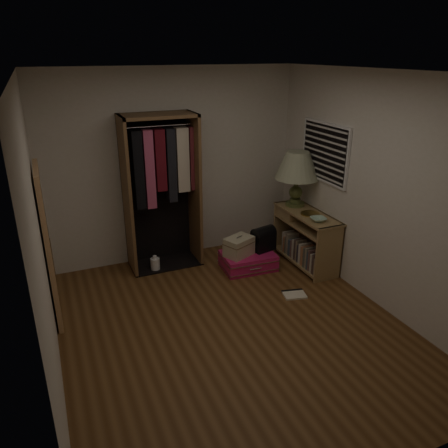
{
  "coord_description": "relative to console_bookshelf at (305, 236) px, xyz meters",
  "views": [
    {
      "loc": [
        -1.63,
        -3.6,
        2.77
      ],
      "look_at": [
        0.3,
        0.95,
        0.8
      ],
      "focal_mm": 35.0,
      "sensor_mm": 36.0,
      "label": 1
    }
  ],
  "objects": [
    {
      "name": "ground",
      "position": [
        -1.54,
        -1.03,
        -0.4
      ],
      "size": [
        4.0,
        4.0,
        0.0
      ],
      "primitive_type": "plane",
      "color": "#573519",
      "rests_on": "ground"
    },
    {
      "name": "train_case",
      "position": [
        -0.92,
        0.15,
        -0.05
      ],
      "size": [
        0.45,
        0.39,
        0.27
      ],
      "rotation": [
        0.0,
        0.0,
        0.41
      ],
      "color": "#BAB08E",
      "rests_on": "pink_suitcase"
    },
    {
      "name": "pink_suitcase",
      "position": [
        -0.79,
        0.15,
        -0.29
      ],
      "size": [
        0.74,
        0.56,
        0.22
      ],
      "rotation": [
        0.0,
        0.0,
        -0.06
      ],
      "color": "#C21755",
      "rests_on": "ground"
    },
    {
      "name": "white_jug",
      "position": [
        -1.97,
        0.57,
        -0.31
      ],
      "size": [
        0.14,
        0.14,
        0.22
      ],
      "rotation": [
        0.0,
        0.0,
        -0.12
      ],
      "color": "white",
      "rests_on": "ground"
    },
    {
      "name": "brass_tray",
      "position": [
        0.0,
        -0.09,
        0.36
      ],
      "size": [
        0.25,
        0.25,
        0.01
      ],
      "rotation": [
        0.0,
        0.0,
        0.02
      ],
      "color": "#A98B41",
      "rests_on": "console_bookshelf"
    },
    {
      "name": "open_wardrobe",
      "position": [
        -1.77,
        0.74,
        0.82
      ],
      "size": [
        0.96,
        0.5,
        2.05
      ],
      "color": "brown",
      "rests_on": "ground"
    },
    {
      "name": "black_bag",
      "position": [
        -0.55,
        0.17,
        -0.01
      ],
      "size": [
        0.35,
        0.26,
        0.34
      ],
      "rotation": [
        0.0,
        0.0,
        0.22
      ],
      "color": "black",
      "rests_on": "pink_suitcase"
    },
    {
      "name": "floor_mirror",
      "position": [
        -3.24,
        -0.03,
        0.45
      ],
      "size": [
        0.06,
        0.8,
        1.7
      ],
      "color": "tan",
      "rests_on": "ground"
    },
    {
      "name": "floor_book",
      "position": [
        -0.58,
        -0.71,
        -0.39
      ],
      "size": [
        0.31,
        0.27,
        0.02
      ],
      "rotation": [
        0.0,
        0.0,
        -0.23
      ],
      "color": "beige",
      "rests_on": "ground"
    },
    {
      "name": "console_bookshelf",
      "position": [
        0.0,
        0.0,
        0.0
      ],
      "size": [
        0.42,
        1.12,
        0.75
      ],
      "color": "olive",
      "rests_on": "ground"
    },
    {
      "name": "table_lamp",
      "position": [
        0.0,
        0.3,
        0.91
      ],
      "size": [
        0.68,
        0.68,
        0.76
      ],
      "rotation": [
        0.0,
        0.0,
        -0.13
      ],
      "color": "#485428",
      "rests_on": "console_bookshelf"
    },
    {
      "name": "ceramic_bowl",
      "position": [
        -0.05,
        -0.35,
        0.38
      ],
      "size": [
        0.22,
        0.22,
        0.05
      ],
      "primitive_type": "imported",
      "rotation": [
        0.0,
        0.0,
        -0.12
      ],
      "color": "#A6C7AE",
      "rests_on": "console_bookshelf"
    },
    {
      "name": "room_walls",
      "position": [
        -1.46,
        -0.99,
        1.1
      ],
      "size": [
        3.52,
        4.02,
        2.6
      ],
      "color": "beige",
      "rests_on": "ground"
    }
  ]
}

